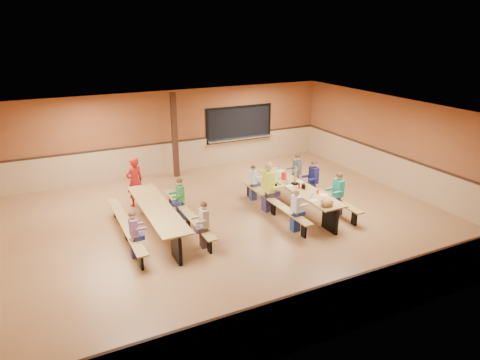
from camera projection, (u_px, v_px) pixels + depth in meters
name	position (u px, v px, depth m)	size (l,w,h in m)	color
ground	(233.00, 222.00, 11.89)	(12.00, 12.00, 0.00)	#905D36
room_envelope	(233.00, 199.00, 11.66)	(12.04, 10.04, 3.02)	brown
kitchen_pass_through	(239.00, 125.00, 16.64)	(2.78, 0.28, 1.38)	black
structural_post	(175.00, 136.00, 15.01)	(0.18, 0.18, 3.00)	black
cafeteria_table_main	(298.00, 193.00, 12.54)	(1.91, 3.70, 0.74)	#A98243
cafeteria_table_second	(157.00, 215.00, 11.11)	(1.91, 3.70, 0.74)	#A98243
seated_child_white_left	(296.00, 211.00, 11.21)	(0.35, 0.29, 1.17)	white
seated_adult_yellow	(268.00, 187.00, 12.40)	(0.49, 0.40, 1.46)	#D3E837
seated_child_grey_left	(253.00, 183.00, 13.26)	(0.32, 0.26, 1.11)	silver
seated_child_teal_right	(338.00, 194.00, 12.17)	(0.39, 0.32, 1.26)	#1DA781
seated_child_navy_right	(313.00, 181.00, 13.18)	(0.40, 0.33, 1.28)	#15154D
seated_child_char_right	(297.00, 173.00, 13.96)	(0.38, 0.31, 1.23)	#4B5156
seated_child_purple_sec	(134.00, 235.00, 9.93)	(0.34, 0.28, 1.16)	#815376
seated_child_green_sec	(180.00, 199.00, 11.91)	(0.36, 0.29, 1.19)	#2E7436
seated_child_tan_sec	(204.00, 225.00, 10.39)	(0.36, 0.29, 1.18)	tan
standing_woman	(135.00, 182.00, 12.77)	(0.55, 0.36, 1.52)	#A91513
punch_pitcher	(284.00, 176.00, 12.98)	(0.16, 0.16, 0.22)	red
chip_bowl	(327.00, 203.00, 11.10)	(0.32, 0.32, 0.15)	orange
napkin_dispenser	(304.00, 186.00, 12.27)	(0.10, 0.14, 0.13)	black
condiment_mustard	(306.00, 187.00, 12.13)	(0.06, 0.06, 0.17)	yellow
condiment_ketchup	(299.00, 186.00, 12.27)	(0.06, 0.06, 0.17)	#B2140F
table_paddle	(295.00, 180.00, 12.56)	(0.16, 0.16, 0.56)	black
place_settings	(298.00, 184.00, 12.44)	(0.65, 3.30, 0.11)	beige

